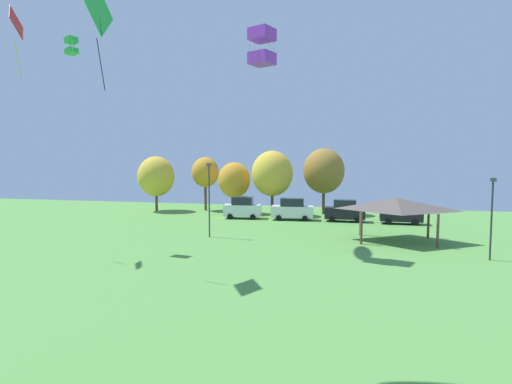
{
  "coord_description": "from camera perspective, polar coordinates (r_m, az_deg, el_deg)",
  "views": [
    {
      "loc": [
        2.63,
        1.02,
        6.53
      ],
      "look_at": [
        -0.74,
        14.77,
        5.48
      ],
      "focal_mm": 28.0,
      "sensor_mm": 36.0,
      "label": 1
    }
  ],
  "objects": [
    {
      "name": "treeline_tree_1",
      "position": [
        54.54,
        -7.25,
        2.78
      ],
      "size": [
        3.69,
        3.69,
        7.23
      ],
      "color": "brown",
      "rests_on": "ground"
    },
    {
      "name": "park_pavilion",
      "position": [
        34.98,
        19.46,
        -1.66
      ],
      "size": [
        7.33,
        5.19,
        3.6
      ],
      "color": "brown",
      "rests_on": "ground"
    },
    {
      "name": "parked_car_leftmost",
      "position": [
        46.58,
        -1.94,
        -2.28
      ],
      "size": [
        4.47,
        2.5,
        2.54
      ],
      "rotation": [
        0.0,
        0.0,
        0.12
      ],
      "color": "silver",
      "rests_on": "ground"
    },
    {
      "name": "kite_flying_3",
      "position": [
        34.61,
        -24.88,
        18.41
      ],
      "size": [
        0.96,
        0.92,
        1.33
      ],
      "color": "green"
    },
    {
      "name": "parked_car_second_from_left",
      "position": [
        45.49,
        5.2,
        -2.48
      ],
      "size": [
        4.86,
        2.36,
        2.49
      ],
      "rotation": [
        0.0,
        0.0,
        0.09
      ],
      "color": "silver",
      "rests_on": "ground"
    },
    {
      "name": "light_post_0",
      "position": [
        30.79,
        30.62,
        -2.65
      ],
      "size": [
        0.36,
        0.2,
        5.52
      ],
      "color": "#2D2D33",
      "rests_on": "ground"
    },
    {
      "name": "treeline_tree_0",
      "position": [
        55.07,
        -14.08,
        2.16
      ],
      "size": [
        4.87,
        4.87,
        7.33
      ],
      "color": "brown",
      "rests_on": "ground"
    },
    {
      "name": "light_post_1",
      "position": [
        34.92,
        -6.71,
        -0.54
      ],
      "size": [
        0.36,
        0.2,
        6.46
      ],
      "color": "#2D2D33",
      "rests_on": "ground"
    },
    {
      "name": "parked_car_rightmost_in_row",
      "position": [
        45.09,
        20.0,
        -2.86
      ],
      "size": [
        4.29,
        2.01,
        2.34
      ],
      "rotation": [
        0.0,
        0.0,
        0.0
      ],
      "color": "black",
      "rests_on": "ground"
    },
    {
      "name": "parked_car_third_from_left",
      "position": [
        45.17,
        12.57,
        -2.64
      ],
      "size": [
        4.35,
        2.01,
        2.44
      ],
      "rotation": [
        0.0,
        0.0,
        0.01
      ],
      "color": "black",
      "rests_on": "ground"
    },
    {
      "name": "treeline_tree_3",
      "position": [
        49.29,
        2.33,
        2.64
      ],
      "size": [
        5.09,
        5.09,
        7.97
      ],
      "color": "brown",
      "rests_on": "ground"
    },
    {
      "name": "treeline_tree_2",
      "position": [
        51.0,
        -3.13,
        1.7
      ],
      "size": [
        4.1,
        4.1,
        6.55
      ],
      "color": "brown",
      "rests_on": "ground"
    },
    {
      "name": "kite_flying_1",
      "position": [
        34.23,
        -31.04,
        19.78
      ],
      "size": [
        1.06,
        2.24,
        4.89
      ],
      "color": "red"
    },
    {
      "name": "kite_flying_7",
      "position": [
        26.78,
        -21.46,
        22.65
      ],
      "size": [
        0.48,
        3.0,
        6.05
      ],
      "color": "green"
    },
    {
      "name": "kite_flying_6",
      "position": [
        29.94,
        0.87,
        20.06
      ],
      "size": [
        1.96,
        1.96,
        2.51
      ],
      "color": "purple"
    },
    {
      "name": "treeline_tree_4",
      "position": [
        50.94,
        9.66,
        2.97
      ],
      "size": [
        5.15,
        5.15,
        8.29
      ],
      "color": "brown",
      "rests_on": "ground"
    }
  ]
}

